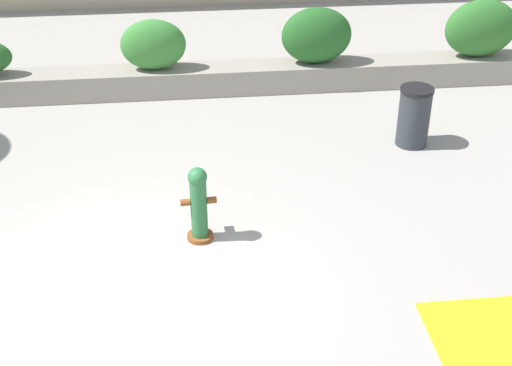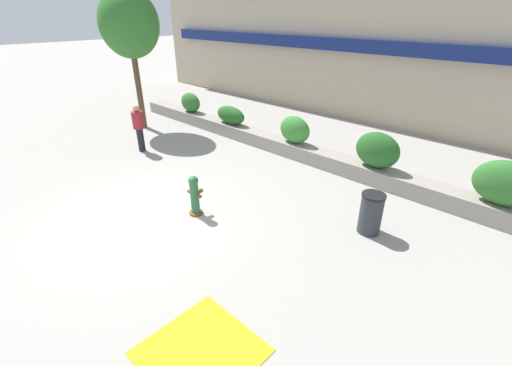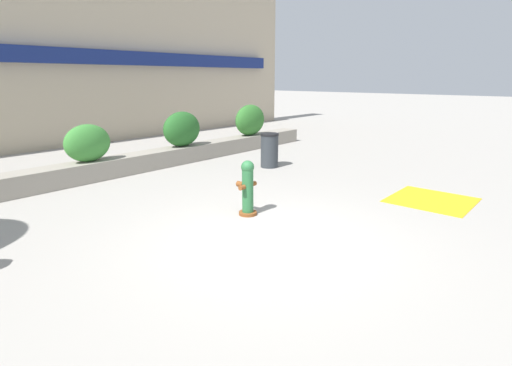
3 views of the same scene
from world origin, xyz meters
The scene contains 13 objects.
ground_plane centered at (0.00, 0.00, 0.00)m, with size 120.00×120.00×0.00m, color #9E9991.
building_facade centered at (0.00, 11.98, 3.99)m, with size 30.00×1.36×8.00m.
planter_wall_low centered at (0.00, 6.00, 0.25)m, with size 18.00×0.70×0.50m, color gray.
hedge_bush_0 centered at (-5.92, 6.00, 0.93)m, with size 1.18×0.60×0.87m, color #2D6B28.
hedge_bush_1 centered at (-3.19, 6.00, 0.86)m, with size 1.52×0.57×0.72m, color #235B23.
hedge_bush_2 centered at (0.14, 6.00, 0.98)m, with size 1.22×0.60×0.96m, color #387F33.
hedge_bush_3 centered at (3.22, 6.00, 1.04)m, with size 1.34×0.70×1.08m, color #235B23.
hedge_bush_4 centered at (6.44, 6.00, 1.06)m, with size 1.43×0.68×1.13m, color #2D6B28.
fire_hydrant centered at (0.77, 1.11, 0.55)m, with size 0.48×0.44×1.08m.
street_tree centered at (-6.87, 4.04, 4.24)m, with size 2.54×2.29×5.61m.
pedestrian centered at (-4.27, 2.45, 0.99)m, with size 0.56×0.56×1.73m.
tactile_warning_pad centered at (4.07, -1.35, 0.01)m, with size 1.65×1.65×0.01m, color gold.
trash_bin centered at (4.39, 3.44, 0.51)m, with size 0.55×0.55×1.01m.
Camera 2 is at (7.14, -3.32, 4.73)m, focal length 24.00 mm.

